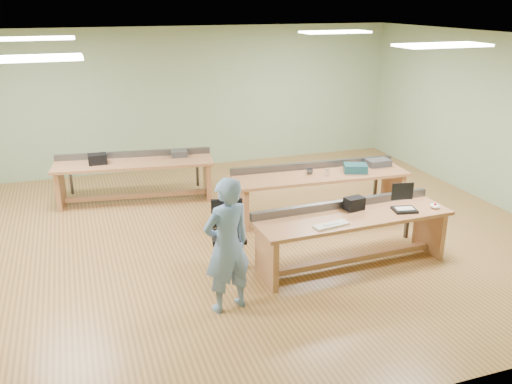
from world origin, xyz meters
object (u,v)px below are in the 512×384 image
Objects in this scene: workbench_back at (135,172)px; drinks_can at (327,172)px; mug at (310,171)px; person at (227,245)px; camera_bag at (354,204)px; workbench_front at (352,228)px; parts_bin_grey at (378,163)px; parts_bin_teal at (355,168)px; workbench_mid at (320,184)px; task_chair at (228,245)px; laptop_base at (404,210)px.

workbench_back is 3.51m from drinks_can.
mug is (2.71, -1.72, 0.24)m from workbench_back.
camera_bag is at bearing -175.47° from person.
parts_bin_grey reaches higher than workbench_front.
workbench_front is at bearing -131.68° from camera_bag.
drinks_can is at bearing 68.30° from camera_bag.
parts_bin_teal is at bearing -156.87° from person.
task_chair reaches higher than workbench_mid.
parts_bin_teal is at bearing 3.16° from drinks_can.
mug is (-0.55, 1.97, 0.03)m from laptop_base.
person is 14.19× the size of drinks_can.
parts_bin_grey is (0.79, 2.01, 0.04)m from laptop_base.
person is 1.74× the size of task_chair.
mug is (-1.34, -0.04, -0.01)m from parts_bin_grey.
person reaches higher than workbench_mid.
person is 3.22m from mug.
person is 4.25m from parts_bin_grey.
person reaches higher than parts_bin_teal.
workbench_mid is 1.18m from parts_bin_grey.
person is 14.90× the size of mug.
task_chair is at bearing 162.45° from workbench_front.
drinks_can is (0.33, 1.51, -0.03)m from camera_bag.
laptop_base is 0.81× the size of parts_bin_teal.
parts_bin_teal reaches higher than laptop_base.
workbench_mid is 1.04× the size of workbench_back.
camera_bag is at bearing -44.80° from workbench_back.
task_chair is (-1.64, 0.46, -0.20)m from workbench_front.
workbench_mid and workbench_back have the same top height.
person is at bearing -136.95° from drinks_can.
person is 4.04× the size of parts_bin_grey.
person is 2.72m from laptop_base.
parts_bin_teal is at bearing 36.77° from task_chair.
parts_bin_teal is (0.87, 1.54, -0.02)m from camera_bag.
task_chair reaches higher than workbench_front.
parts_bin_teal is 3.29× the size of drinks_can.
camera_bag reaches higher than workbench_mid.
workbench_back is at bearing 116.71° from task_chair.
workbench_mid is 3.37m from workbench_back.
camera_bag reaches higher than laptop_base.
drinks_can is at bearing -176.84° from parts_bin_teal.
parts_bin_teal is 0.59m from parts_bin_grey.
person is at bearing -131.74° from mug.
task_chair is at bearing -142.72° from mug.
parts_bin_grey reaches higher than laptop_base.
workbench_back is at bearing -96.73° from person.
parts_bin_teal reaches higher than workbench_back.
workbench_back is (-2.51, 3.58, 0.00)m from workbench_front.
mug is at bearing -178.29° from parts_bin_grey.
person reaches higher than workbench_front.
workbench_back is 9.31× the size of laptop_base.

